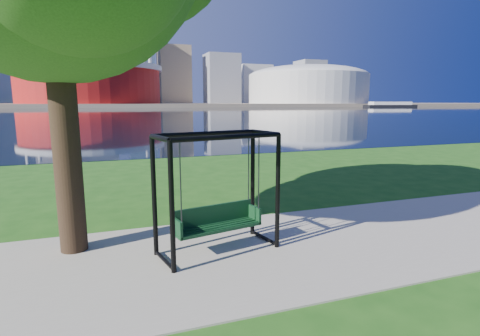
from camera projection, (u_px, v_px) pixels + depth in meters
name	position (u px, v px, depth m)	size (l,w,h in m)	color
ground	(230.00, 244.00, 7.31)	(900.00, 900.00, 0.00)	#1E5114
path	(239.00, 253.00, 6.84)	(120.00, 4.00, 0.03)	#9E937F
river	(115.00, 113.00, 101.99)	(900.00, 180.00, 0.02)	black
far_bank	(109.00, 105.00, 291.18)	(900.00, 228.00, 2.00)	#937F60
stadium	(90.00, 83.00, 219.69)	(83.00, 83.00, 32.00)	maroon
arena	(308.00, 84.00, 267.14)	(84.00, 84.00, 26.56)	beige
skyline	(100.00, 60.00, 296.17)	(392.00, 66.00, 96.50)	gray
swing	(217.00, 196.00, 6.78)	(2.31, 1.36, 2.21)	black
barge	(390.00, 105.00, 226.84)	(32.21, 13.47, 3.13)	black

